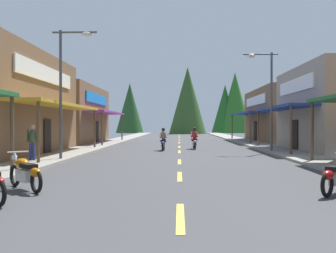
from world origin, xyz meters
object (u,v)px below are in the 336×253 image
Objects in this scene: streetlamp_left at (67,76)px; streetlamp_right at (266,88)px; motorcycle_parked_left_4 at (25,172)px; rider_cruising_trailing at (194,140)px; pedestrian_strolling at (32,140)px; rider_cruising_lead at (163,141)px.

streetlamp_left is 12.41m from streetlamp_right.
rider_cruising_trailing reaches higher than motorcycle_parked_left_4.
pedestrian_strolling is at bearing -148.79° from streetlamp_left.
streetlamp_left is 3.52m from pedestrian_strolling.
rider_cruising_lead is at bearing 165.29° from streetlamp_right.
rider_cruising_lead is at bearing 59.45° from streetlamp_left.
rider_cruising_lead is 2.70m from rider_cruising_trailing.
streetlamp_left is at bearing 134.31° from pedestrian_strolling.
streetlamp_left reaches higher than pedestrian_strolling.
motorcycle_parked_left_4 is at bearing 33.13° from pedestrian_strolling.
streetlamp_left is 1.01× the size of streetlamp_right.
pedestrian_strolling is (-12.41, -6.59, -3.07)m from streetlamp_right.
rider_cruising_lead is at bearing 124.47° from rider_cruising_trailing.
pedestrian_strolling is at bearing 139.65° from rider_cruising_trailing.
rider_cruising_trailing is (5.32, 17.25, 0.17)m from motorcycle_parked_left_4.
rider_cruising_trailing is at bearing 143.07° from streetlamp_right.
streetlamp_right is at bearing 27.55° from streetlamp_left.
streetlamp_left is at bearing 150.51° from rider_cruising_lead.
motorcycle_parked_left_4 is 18.05m from rider_cruising_trailing.
rider_cruising_trailing is (6.59, 9.05, -3.51)m from streetlamp_left.
motorcycle_parked_left_4 is at bearing -124.92° from streetlamp_right.
pedestrian_strolling is at bearing -152.02° from streetlamp_right.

